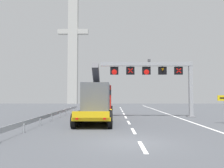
% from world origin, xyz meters
% --- Properties ---
extents(ground, '(112.00, 112.00, 0.00)m').
position_xyz_m(ground, '(0.00, 0.00, 0.00)').
color(ground, '#424449').
extents(lane_markings, '(0.20, 41.82, 0.01)m').
position_xyz_m(lane_markings, '(0.47, 13.61, 0.01)').
color(lane_markings, silver).
rests_on(lane_markings, ground).
extents(edge_line_right, '(0.20, 63.00, 0.01)m').
position_xyz_m(edge_line_right, '(6.20, 12.00, 0.01)').
color(edge_line_right, silver).
rests_on(edge_line_right, ground).
extents(overhead_lane_gantry, '(10.76, 0.90, 6.58)m').
position_xyz_m(overhead_lane_gantry, '(4.18, 14.17, 5.07)').
color(overhead_lane_gantry, '#9EA0A5').
rests_on(overhead_lane_gantry, ground).
extents(heavy_haul_truck_yellow, '(3.04, 14.07, 5.30)m').
position_xyz_m(heavy_haul_truck_yellow, '(-2.49, 12.36, 1.99)').
color(heavy_haul_truck_yellow, yellow).
rests_on(heavy_haul_truck_yellow, ground).
extents(guardrail_left, '(0.13, 26.83, 0.76)m').
position_xyz_m(guardrail_left, '(-6.82, 11.41, 0.56)').
color(guardrail_left, '#999EA3').
rests_on(guardrail_left, ground).
extents(bridge_pylon_distant, '(9.00, 2.00, 34.45)m').
position_xyz_m(bridge_pylon_distant, '(-12.91, 55.53, 17.62)').
color(bridge_pylon_distant, '#B7B7B2').
rests_on(bridge_pylon_distant, ground).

